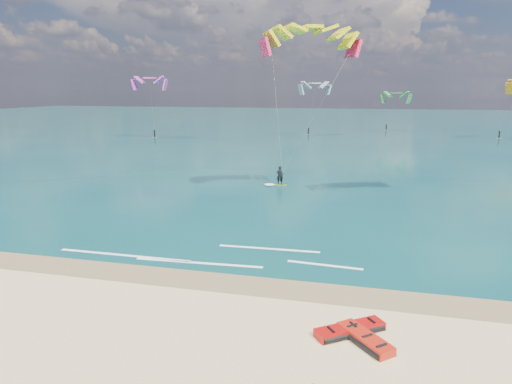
% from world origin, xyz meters
% --- Properties ---
extents(ground, '(320.00, 320.00, 0.00)m').
position_xyz_m(ground, '(0.00, 40.00, 0.00)').
color(ground, tan).
rests_on(ground, ground).
extents(wet_sand_strip, '(320.00, 2.40, 0.01)m').
position_xyz_m(wet_sand_strip, '(0.00, 3.00, 0.00)').
color(wet_sand_strip, brown).
rests_on(wet_sand_strip, ground).
extents(sea, '(320.00, 200.00, 0.04)m').
position_xyz_m(sea, '(0.00, 104.00, 0.02)').
color(sea, '#0B3A3D').
rests_on(sea, ground).
extents(packed_kite_left, '(3.11, 2.67, 0.39)m').
position_xyz_m(packed_kite_left, '(5.88, -0.46, 0.00)').
color(packed_kite_left, '#A70B08').
rests_on(packed_kite_left, ground).
extents(packed_kite_mid, '(2.61, 2.74, 0.40)m').
position_xyz_m(packed_kite_mid, '(6.45, -1.02, 0.00)').
color(packed_kite_mid, red).
rests_on(packed_kite_mid, ground).
extents(kitesurfer_main, '(10.34, 8.26, 15.65)m').
position_xyz_m(kitesurfer_main, '(-0.17, 23.37, 8.16)').
color(kitesurfer_main, '#A8CE18').
rests_on(kitesurfer_main, sea).
extents(shoreline_foam, '(17.37, 3.64, 0.01)m').
position_xyz_m(shoreline_foam, '(-2.04, 5.98, 0.04)').
color(shoreline_foam, white).
rests_on(shoreline_foam, ground).
extents(distant_kites, '(70.52, 29.28, 11.18)m').
position_xyz_m(distant_kites, '(0.82, 72.84, 5.11)').
color(distant_kites, '#328A38').
rests_on(distant_kites, ground).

